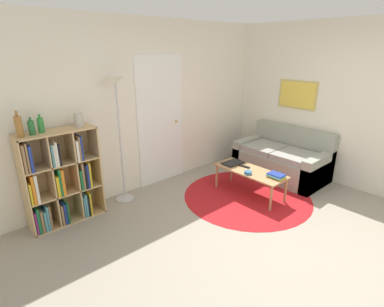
% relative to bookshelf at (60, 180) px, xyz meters
% --- Properties ---
extents(ground_plane, '(14.00, 14.00, 0.00)m').
position_rel_bookshelf_xyz_m(ground_plane, '(1.66, -2.30, -0.58)').
color(ground_plane, gray).
extents(wall_back, '(7.38, 0.11, 2.60)m').
position_rel_bookshelf_xyz_m(wall_back, '(1.67, 0.21, 0.71)').
color(wall_back, silver).
rests_on(wall_back, ground_plane).
extents(wall_right, '(0.08, 5.49, 2.60)m').
position_rel_bookshelf_xyz_m(wall_right, '(3.88, -1.06, 0.72)').
color(wall_right, silver).
rests_on(wall_right, ground_plane).
extents(rug, '(1.93, 1.93, 0.01)m').
position_rel_bookshelf_xyz_m(rug, '(2.33, -1.19, -0.57)').
color(rug, '#B2191E').
rests_on(rug, ground_plane).
extents(bookshelf, '(0.92, 0.34, 1.22)m').
position_rel_bookshelf_xyz_m(bookshelf, '(0.00, 0.00, 0.00)').
color(bookshelf, tan).
rests_on(bookshelf, ground_plane).
extents(floor_lamp, '(0.26, 0.26, 1.81)m').
position_rel_bookshelf_xyz_m(floor_lamp, '(0.89, -0.01, 0.86)').
color(floor_lamp, '#B7B7BC').
rests_on(floor_lamp, ground_plane).
extents(couch, '(0.86, 1.52, 0.84)m').
position_rel_bookshelf_xyz_m(couch, '(3.47, -1.08, -0.29)').
color(couch, gray).
rests_on(couch, ground_plane).
extents(coffee_table, '(0.45, 1.12, 0.41)m').
position_rel_bookshelf_xyz_m(coffee_table, '(2.41, -1.17, -0.21)').
color(coffee_table, '#AD7F51').
rests_on(coffee_table, ground_plane).
extents(laptop, '(0.35, 0.24, 0.02)m').
position_rel_bookshelf_xyz_m(laptop, '(2.43, -0.80, -0.16)').
color(laptop, black).
rests_on(laptop, coffee_table).
extents(bowl, '(0.11, 0.11, 0.05)m').
position_rel_bookshelf_xyz_m(bowl, '(2.27, -1.23, -0.15)').
color(bowl, teal).
rests_on(bowl, coffee_table).
extents(book_stack_on_table, '(0.18, 0.23, 0.06)m').
position_rel_bookshelf_xyz_m(book_stack_on_table, '(2.46, -1.59, -0.14)').
color(book_stack_on_table, gold).
rests_on(book_stack_on_table, coffee_table).
extents(remote, '(0.06, 0.18, 0.02)m').
position_rel_bookshelf_xyz_m(remote, '(2.44, -1.03, -0.16)').
color(remote, black).
rests_on(remote, coffee_table).
extents(bottle_left, '(0.08, 0.08, 0.30)m').
position_rel_bookshelf_xyz_m(bottle_left, '(-0.34, -0.02, 0.77)').
color(bottle_left, olive).
rests_on(bottle_left, bookshelf).
extents(bottle_middle, '(0.07, 0.07, 0.21)m').
position_rel_bookshelf_xyz_m(bottle_middle, '(-0.21, -0.01, 0.73)').
color(bottle_middle, '#236633').
rests_on(bottle_middle, bookshelf).
extents(bottle_right, '(0.07, 0.07, 0.22)m').
position_rel_bookshelf_xyz_m(bottle_right, '(-0.10, 0.02, 0.74)').
color(bottle_right, '#2D8438').
rests_on(bottle_right, bookshelf).
extents(vase_on_shelf, '(0.11, 0.11, 0.17)m').
position_rel_bookshelf_xyz_m(vase_on_shelf, '(0.34, -0.00, 0.73)').
color(vase_on_shelf, '#B7B2A8').
rests_on(vase_on_shelf, bookshelf).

